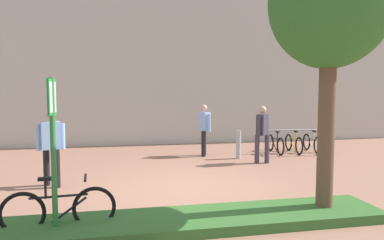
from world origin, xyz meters
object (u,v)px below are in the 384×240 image
Objects in this scene: bike_at_sign at (59,209)px; bike_rack_cluster at (294,143)px; person_suited_dark at (262,131)px; tree_sidewalk at (330,4)px; parking_sign_post at (53,133)px; bollard_steel at (238,145)px; person_casual_tan at (204,127)px; person_shirt_blue at (51,143)px.

bike_at_sign is 9.03m from bike_rack_cluster.
person_suited_dark reaches higher than bike_rack_cluster.
tree_sidewalk is 4.83m from parking_sign_post.
tree_sidewalk is at bearing -113.07° from bike_rack_cluster.
bollard_steel is 1.09m from person_suited_dark.
person_casual_tan is 1.00× the size of person_shirt_blue.
person_shirt_blue is (-4.98, 2.85, -2.58)m from tree_sidewalk.
bike_at_sign is at bearing -77.18° from person_shirt_blue.
person_shirt_blue is at bearing -157.62° from bike_rack_cluster.
parking_sign_post is at bearing -138.71° from person_suited_dark.
parking_sign_post is 1.35× the size of person_suited_dark.
tree_sidewalk is 5.41m from bike_at_sign.
person_shirt_blue is (-0.60, 2.91, -0.54)m from parking_sign_post.
person_suited_dark is at bearing 81.04° from tree_sidewalk.
parking_sign_post is at bearing -131.14° from bollard_steel.
parking_sign_post reaches higher than person_suited_dark.
person_shirt_blue is at bearing -164.74° from person_suited_dark.
parking_sign_post is 1.38× the size of bike_at_sign.
parking_sign_post is 1.19m from bike_at_sign.
person_suited_dark is at bearing 41.29° from parking_sign_post.
bike_at_sign is at bearing -139.54° from person_suited_dark.
person_suited_dark is at bearing -47.08° from person_casual_tan.
parking_sign_post is at bearing -78.43° from person_shirt_blue.
person_suited_dark is (5.67, 1.55, 0.00)m from person_shirt_blue.
person_shirt_blue is at bearing 101.57° from parking_sign_post.
bollard_steel is at bearing 24.51° from person_shirt_blue.
person_shirt_blue is (-4.24, -3.09, 0.00)m from person_casual_tan.
person_casual_tan is at bearing -179.91° from bike_rack_cluster.
person_shirt_blue reaches higher than bollard_steel.
person_casual_tan is (-0.97, 0.71, 0.53)m from bollard_steel.
person_shirt_blue is (-0.63, 2.75, 0.63)m from bike_at_sign.
tree_sidewalk is 2.75× the size of person_shirt_blue.
bike_at_sign is (0.03, 0.16, -1.18)m from parking_sign_post.
tree_sidewalk is 2.75× the size of person_suited_dark.
bollard_steel is at bearing -162.68° from bike_rack_cluster.
tree_sidewalk is at bearing -92.59° from bollard_steel.
person_suited_dark is at bearing -61.09° from bollard_steel.
bollard_steel is (4.62, 5.29, -1.07)m from parking_sign_post.
parking_sign_post reaches higher than bike_at_sign.
person_suited_dark is (5.07, 4.46, -0.54)m from parking_sign_post.
bollard_steel is 1.32m from person_casual_tan.
person_suited_dark is (0.69, 4.40, -2.58)m from tree_sidewalk.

